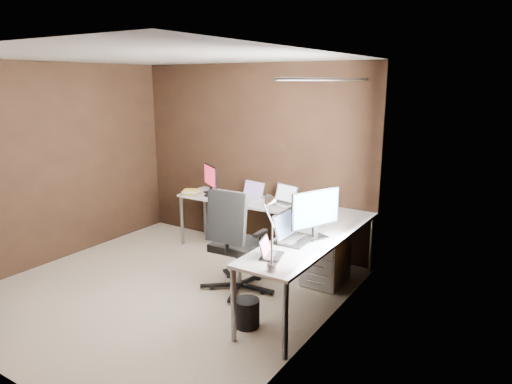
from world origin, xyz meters
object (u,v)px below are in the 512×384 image
Objects in this scene: drawer_pedestal at (326,258)px; laptop_black_big at (291,234)px; desk_lamp at (269,223)px; monitor_left at (210,178)px; laptop_silver at (283,200)px; laptop_black_small at (269,252)px; book_stack at (191,192)px; laptop_white at (251,195)px; office_chair at (237,261)px; wastebasket at (247,313)px; monitor_right at (316,211)px.

laptop_black_big is (-0.06, -0.74, 0.49)m from drawer_pedestal.
monitor_left is at bearing 132.17° from desk_lamp.
desk_lamp is at bearing -86.27° from drawer_pedestal.
laptop_black_small is (0.78, -1.64, -0.01)m from laptop_silver.
desk_lamp is at bearing -168.50° from laptop_black_big.
book_stack is at bearing -155.26° from laptop_silver.
monitor_left is at bearing -166.42° from laptop_white.
drawer_pedestal is 1.32m from laptop_black_small.
office_chair is 4.29× the size of wastebasket.
laptop_black_small is at bearing -42.76° from laptop_white.
office_chair reaches higher than monitor_left.
laptop_black_small reaches higher than book_stack.
monitor_right is at bearing -33.17° from laptop_silver.
monitor_right is at bearing -26.48° from laptop_black_small.
desk_lamp is 0.54× the size of office_chair.
laptop_silver is (-0.79, 0.41, 0.48)m from drawer_pedestal.
office_chair reaches higher than wastebasket.
monitor_right is 2.14× the size of book_stack.
desk_lamp is 1.37m from office_chair.
office_chair is (0.04, -1.10, -0.44)m from laptop_silver.
monitor_left is 0.95× the size of laptop_silver.
laptop_black_big is (1.86, -1.10, -0.17)m from monitor_left.
wastebasket is (-0.16, -0.55, -0.65)m from laptop_black_big.
office_chair is (-0.85, 0.74, -0.78)m from desk_lamp.
laptop_white is at bearing 120.63° from desk_lamp.
laptop_black_big is at bearing -11.01° from laptop_black_small.
office_chair reaches higher than book_stack.
book_stack is 1.65m from office_chair.
drawer_pedestal is 0.91m from monitor_right.
laptop_white reaches higher than book_stack.
monitor_left is 1.47× the size of wastebasket.
book_stack is (-0.18, -0.21, -0.19)m from monitor_left.
monitor_left is 2.70m from desk_lamp.
laptop_silver is 0.36× the size of office_chair.
laptop_silver is 1.44× the size of laptop_black_small.
laptop_white is 0.87× the size of laptop_black_big.
laptop_black_small is (1.90, -1.59, -0.18)m from monitor_left.
drawer_pedestal is 1.66m from desk_lamp.
laptop_white is 2.10m from wastebasket.
drawer_pedestal is 2.06m from monitor_left.
drawer_pedestal is 1.43× the size of laptop_silver.
wastebasket is at bearing -51.83° from office_chair.
laptop_black_big is 0.69× the size of desk_lamp.
office_chair is (-0.76, -0.70, 0.04)m from drawer_pedestal.
desk_lamp reaches higher than wastebasket.
laptop_silver is 0.68× the size of desk_lamp.
drawer_pedestal reaches higher than wastebasket.
office_chair is at bearing 85.33° from laptop_black_big.
laptop_white is at bearing 36.97° from monitor_left.
laptop_black_big is 2.23m from book_stack.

